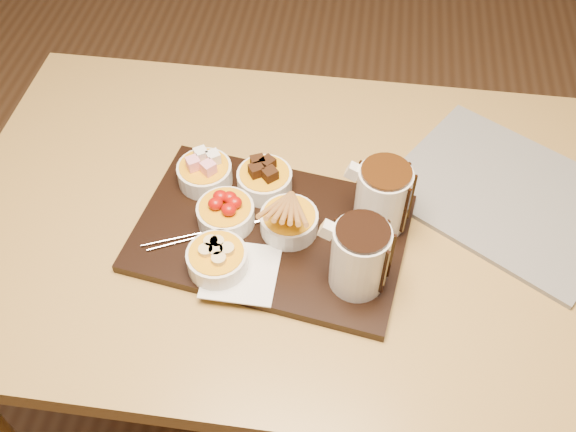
# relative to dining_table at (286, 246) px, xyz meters

# --- Properties ---
(ground) EXTENTS (5.00, 5.00, 0.00)m
(ground) POSITION_rel_dining_table_xyz_m (0.00, 0.00, -0.65)
(ground) COLOR brown
(ground) RESTS_ON ground
(dining_table) EXTENTS (1.20, 0.80, 0.75)m
(dining_table) POSITION_rel_dining_table_xyz_m (0.00, 0.00, 0.00)
(dining_table) COLOR #AD8740
(dining_table) RESTS_ON ground
(serving_board) EXTENTS (0.50, 0.37, 0.02)m
(serving_board) POSITION_rel_dining_table_xyz_m (-0.02, -0.06, 0.11)
(serving_board) COLOR black
(serving_board) RESTS_ON dining_table
(napkin) EXTENTS (0.12, 0.12, 0.00)m
(napkin) POSITION_rel_dining_table_xyz_m (-0.05, -0.15, 0.12)
(napkin) COLOR white
(napkin) RESTS_ON serving_board
(bowl_marshmallows) EXTENTS (0.10, 0.10, 0.04)m
(bowl_marshmallows) POSITION_rel_dining_table_xyz_m (-0.15, 0.04, 0.14)
(bowl_marshmallows) COLOR white
(bowl_marshmallows) RESTS_ON serving_board
(bowl_cake) EXTENTS (0.10, 0.10, 0.04)m
(bowl_cake) POSITION_rel_dining_table_xyz_m (-0.04, 0.04, 0.14)
(bowl_cake) COLOR white
(bowl_cake) RESTS_ON serving_board
(bowl_strawberries) EXTENTS (0.10, 0.10, 0.04)m
(bowl_strawberries) POSITION_rel_dining_table_xyz_m (-0.10, -0.05, 0.14)
(bowl_strawberries) COLOR white
(bowl_strawberries) RESTS_ON serving_board
(bowl_biscotti) EXTENTS (0.10, 0.10, 0.04)m
(bowl_biscotti) POSITION_rel_dining_table_xyz_m (0.01, -0.05, 0.14)
(bowl_biscotti) COLOR white
(bowl_biscotti) RESTS_ON serving_board
(bowl_bananas) EXTENTS (0.10, 0.10, 0.04)m
(bowl_bananas) POSITION_rel_dining_table_xyz_m (-0.09, -0.14, 0.14)
(bowl_bananas) COLOR white
(bowl_bananas) RESTS_ON serving_board
(pitcher_dark_chocolate) EXTENTS (0.10, 0.10, 0.12)m
(pitcher_dark_chocolate) POSITION_rel_dining_table_xyz_m (0.14, -0.14, 0.18)
(pitcher_dark_chocolate) COLOR silver
(pitcher_dark_chocolate) RESTS_ON serving_board
(pitcher_milk_chocolate) EXTENTS (0.10, 0.10, 0.12)m
(pitcher_milk_chocolate) POSITION_rel_dining_table_xyz_m (0.17, -0.01, 0.18)
(pitcher_milk_chocolate) COLOR silver
(pitcher_milk_chocolate) RESTS_ON serving_board
(fondue_skewers) EXTENTS (0.13, 0.25, 0.01)m
(fondue_skewers) POSITION_rel_dining_table_xyz_m (-0.11, -0.07, 0.12)
(fondue_skewers) COLOR silver
(fondue_skewers) RESTS_ON serving_board
(newspaper) EXTENTS (0.50, 0.47, 0.01)m
(newspaper) POSITION_rel_dining_table_xyz_m (0.40, 0.10, 0.10)
(newspaper) COLOR beige
(newspaper) RESTS_ON dining_table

